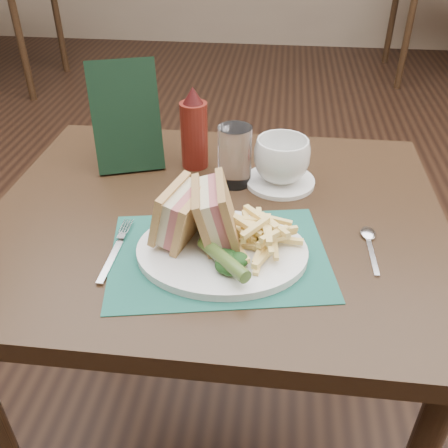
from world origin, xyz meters
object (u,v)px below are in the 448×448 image
at_px(table_main, 217,341).
at_px(saucer, 280,181).
at_px(sandwich_half_a, 169,211).
at_px(sandwich_half_b, 203,213).
at_px(ketchup_bottle, 194,128).
at_px(drinking_glass, 235,156).
at_px(plate, 222,251).
at_px(check_presenter, 126,117).
at_px(placemat, 219,256).
at_px(coffee_cup, 282,160).

relative_size(table_main, saucer, 6.00).
xyz_separation_m(sandwich_half_a, sandwich_half_b, (0.06, -0.00, 0.00)).
relative_size(sandwich_half_a, ketchup_bottle, 0.59).
bearing_deg(table_main, sandwich_half_a, -120.28).
height_order(drinking_glass, ketchup_bottle, ketchup_bottle).
bearing_deg(plate, check_presenter, 126.07).
bearing_deg(plate, placemat, -156.75).
xyz_separation_m(saucer, coffee_cup, (0.00, 0.00, 0.05)).
distance_m(sandwich_half_b, drinking_glass, 0.24).
relative_size(table_main, sandwich_half_b, 7.84).
xyz_separation_m(table_main, plate, (0.03, -0.14, 0.38)).
bearing_deg(sandwich_half_a, drinking_glass, 83.94).
bearing_deg(placemat, sandwich_half_a, 164.31).
xyz_separation_m(placemat, sandwich_half_b, (-0.03, 0.02, 0.07)).
relative_size(plate, saucer, 2.00).
distance_m(placemat, drinking_glass, 0.27).
height_order(table_main, check_presenter, check_presenter).
xyz_separation_m(sandwich_half_a, saucer, (0.19, 0.24, -0.07)).
height_order(sandwich_half_b, coffee_cup, sandwich_half_b).
height_order(sandwich_half_b, check_presenter, check_presenter).
xyz_separation_m(placemat, saucer, (0.10, 0.27, 0.00)).
relative_size(plate, ketchup_bottle, 1.61).
relative_size(sandwich_half_a, check_presenter, 0.45).
distance_m(table_main, coffee_cup, 0.47).
relative_size(saucer, check_presenter, 0.62).
bearing_deg(drinking_glass, table_main, -101.75).
relative_size(saucer, drinking_glass, 1.15).
bearing_deg(ketchup_bottle, sandwich_half_b, -77.69).
height_order(placemat, coffee_cup, coffee_cup).
distance_m(placemat, ketchup_bottle, 0.35).
bearing_deg(coffee_cup, placemat, -110.51).
distance_m(plate, sandwich_half_a, 0.12).
bearing_deg(drinking_glass, coffee_cup, 5.41).
xyz_separation_m(table_main, sandwich_half_a, (-0.07, -0.11, 0.45)).
bearing_deg(coffee_cup, check_presenter, 172.40).
height_order(plate, sandwich_half_a, sandwich_half_a).
xyz_separation_m(sandwich_half_b, coffee_cup, (0.13, 0.24, -0.02)).
relative_size(placemat, saucer, 2.53).
relative_size(coffee_cup, drinking_glass, 0.92).
height_order(sandwich_half_a, sandwich_half_b, sandwich_half_b).
xyz_separation_m(drinking_glass, check_presenter, (-0.24, 0.06, 0.05)).
xyz_separation_m(plate, sandwich_half_a, (-0.09, 0.02, 0.06)).
relative_size(placemat, sandwich_half_a, 3.48).
bearing_deg(placemat, saucer, 69.49).
bearing_deg(drinking_glass, placemat, -90.26).
bearing_deg(sandwich_half_b, sandwich_half_a, 168.82).
height_order(table_main, coffee_cup, coffee_cup).
bearing_deg(sandwich_half_a, sandwich_half_b, 13.93).
xyz_separation_m(plate, drinking_glass, (-0.00, 0.26, 0.06)).
distance_m(coffee_cup, check_presenter, 0.35).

